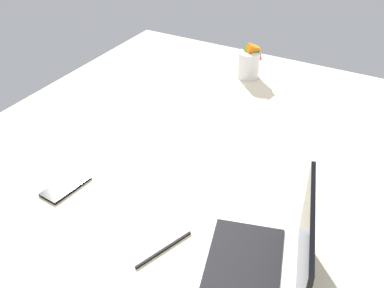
# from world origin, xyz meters

# --- Properties ---
(bed_mattress) EXTENTS (1.80, 1.40, 0.18)m
(bed_mattress) POSITION_xyz_m (0.00, 0.00, 0.09)
(bed_mattress) COLOR beige
(bed_mattress) RESTS_ON ground
(laptop) EXTENTS (0.38, 0.31, 0.23)m
(laptop) POSITION_xyz_m (0.30, 0.41, 0.22)
(laptop) COLOR silver
(laptop) RESTS_ON bed_mattress
(snack_cup) EXTENTS (0.11, 0.09, 0.15)m
(snack_cup) POSITION_xyz_m (-0.65, -0.02, 0.24)
(snack_cup) COLOR silver
(snack_cup) RESTS_ON bed_mattress
(cell_phone) EXTENTS (0.15, 0.08, 0.01)m
(cell_phone) POSITION_xyz_m (0.27, -0.20, 0.18)
(cell_phone) COLOR black
(cell_phone) RESTS_ON bed_mattress
(charger_cable) EXTENTS (0.16, 0.06, 0.01)m
(charger_cable) POSITION_xyz_m (0.34, 0.17, 0.18)
(charger_cable) COLOR black
(charger_cable) RESTS_ON bed_mattress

